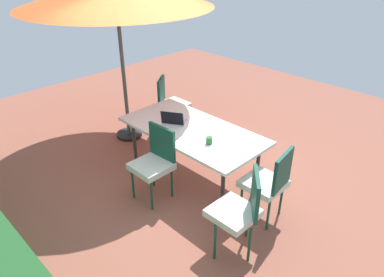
# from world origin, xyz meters

# --- Properties ---
(ground_plane) EXTENTS (10.00, 10.00, 0.02)m
(ground_plane) POSITION_xyz_m (0.00, 0.00, -0.01)
(ground_plane) COLOR #935442
(dining_table) EXTENTS (2.05, 1.01, 0.76)m
(dining_table) POSITION_xyz_m (0.00, 0.00, 0.71)
(dining_table) COLOR silver
(dining_table) RESTS_ON ground_plane
(chair_southeast) EXTENTS (0.58, 0.58, 0.98)m
(chair_southeast) POSITION_xyz_m (1.27, -0.73, 0.55)
(chair_southeast) COLOR silver
(chair_southeast) RESTS_ON ground_plane
(chair_north) EXTENTS (0.46, 0.47, 0.98)m
(chair_north) POSITION_xyz_m (0.00, 0.68, 0.55)
(chair_north) COLOR silver
(chair_north) RESTS_ON ground_plane
(chair_west) EXTENTS (0.49, 0.48, 0.98)m
(chair_west) POSITION_xyz_m (-1.29, 0.02, 0.55)
(chair_west) COLOR silver
(chair_west) RESTS_ON ground_plane
(chair_northwest) EXTENTS (0.59, 0.58, 0.98)m
(chair_northwest) POSITION_xyz_m (-1.35, 0.65, 0.55)
(chair_northwest) COLOR silver
(chair_northwest) RESTS_ON ground_plane
(laptop) EXTENTS (0.40, 0.38, 0.21)m
(laptop) POSITION_xyz_m (0.30, 0.07, 0.80)
(laptop) COLOR #B7B7BC
(laptop) RESTS_ON dining_table
(cup) EXTENTS (0.08, 0.08, 0.09)m
(cup) POSITION_xyz_m (-0.44, 0.13, 0.80)
(cup) COLOR #286B33
(cup) RESTS_ON dining_table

